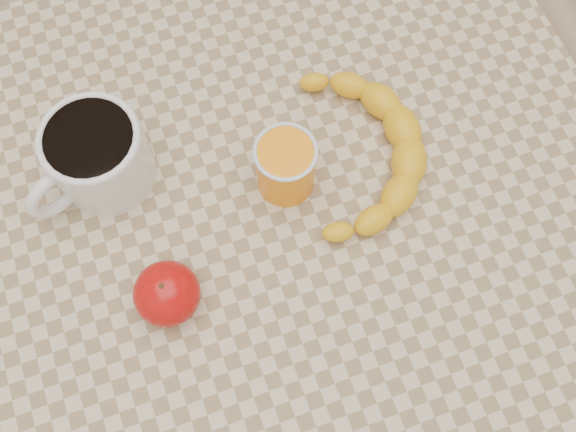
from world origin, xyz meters
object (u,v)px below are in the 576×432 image
object	(u,v)px
coffee_mug	(96,156)
orange_juice_glass	(286,166)
apple	(167,294)
banana	(360,153)
table	(288,246)

from	to	relation	value
coffee_mug	orange_juice_glass	world-z (taller)	coffee_mug
coffee_mug	apple	bearing A→B (deg)	-80.98
orange_juice_glass	apple	size ratio (longest dim) A/B	0.90
apple	banana	size ratio (longest dim) A/B	0.30
apple	banana	bearing A→B (deg)	18.27
coffee_mug	banana	world-z (taller)	coffee_mug
table	orange_juice_glass	size ratio (longest dim) A/B	10.07
orange_juice_glass	banana	bearing A→B (deg)	-3.30
coffee_mug	orange_juice_glass	distance (m)	0.20
table	apple	bearing A→B (deg)	-164.73
table	apple	size ratio (longest dim) A/B	9.03
apple	coffee_mug	bearing A→B (deg)	99.02
table	coffee_mug	bearing A→B (deg)	143.91
orange_juice_glass	banana	size ratio (longest dim) A/B	0.27
table	banana	bearing A→B (deg)	22.38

